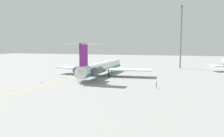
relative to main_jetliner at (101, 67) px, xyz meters
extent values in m
plane|color=gray|center=(-0.20, -6.69, -3.38)|extent=(308.21, 308.21, 0.00)
cylinder|color=white|center=(-1.19, 0.04, -0.05)|extent=(37.55, 5.34, 3.99)
cone|color=white|center=(-19.90, 0.72, -0.05)|extent=(4.29, 3.98, 3.83)
cone|color=white|center=(17.51, -0.63, 0.31)|extent=(5.94, 3.60, 3.39)
cube|color=teal|center=(-1.19, 0.04, -0.95)|extent=(36.72, 5.39, 0.88)
cube|color=white|center=(-2.40, -10.23, -0.75)|extent=(8.51, 17.35, 0.40)
cube|color=white|center=(-1.65, 10.38, -0.75)|extent=(7.36, 17.02, 0.40)
cylinder|color=#515156|center=(11.57, -3.63, 0.25)|extent=(5.07, 2.49, 2.32)
cube|color=white|center=(11.60, -2.94, 0.25)|extent=(3.04, 1.38, 0.48)
cylinder|color=#515156|center=(11.81, 2.79, 0.25)|extent=(5.07, 2.49, 2.32)
cube|color=white|center=(11.78, 2.09, 0.25)|extent=(3.04, 1.38, 0.48)
cube|color=#7A197F|center=(15.01, -0.54, 5.48)|extent=(5.42, 0.59, 7.07)
cube|color=white|center=(15.31, -3.76, 8.73)|extent=(3.95, 5.95, 0.28)
cube|color=white|center=(15.55, 2.64, 8.73)|extent=(3.95, 5.95, 0.28)
cylinder|color=black|center=(-12.62, 0.46, -1.87)|extent=(0.44, 0.44, 3.03)
cylinder|color=black|center=(-0.06, -3.19, -1.87)|extent=(0.44, 0.44, 3.03)
cylinder|color=black|center=(0.17, 3.19, -1.87)|extent=(0.44, 0.44, 3.03)
cone|color=silver|center=(-46.93, 50.51, -0.49)|extent=(4.20, 4.46, 3.55)
cylinder|color=black|center=(-16.89, -20.67, -2.99)|extent=(0.10, 0.10, 0.79)
cylinder|color=black|center=(-16.80, -20.78, -2.99)|extent=(0.10, 0.10, 0.79)
cylinder|color=gray|center=(-16.84, -20.73, -2.28)|extent=(0.26, 0.26, 0.62)
sphere|color=#DBB28E|center=(-16.84, -20.73, -1.85)|extent=(0.25, 0.25, 0.25)
cylinder|color=gray|center=(-16.96, -20.59, -2.25)|extent=(0.07, 0.07, 0.53)
cylinder|color=gray|center=(-16.73, -20.86, -2.25)|extent=(0.07, 0.07, 0.53)
cylinder|color=black|center=(-20.87, -19.28, -2.97)|extent=(0.10, 0.10, 0.81)
cylinder|color=black|center=(-20.85, -19.42, -2.97)|extent=(0.10, 0.10, 0.81)
cylinder|color=#191E4C|center=(-20.86, -19.35, -2.25)|extent=(0.27, 0.27, 0.64)
sphere|color=#8C6647|center=(-20.86, -19.35, -1.80)|extent=(0.25, 0.25, 0.25)
cylinder|color=#191E4C|center=(-20.89, -19.18, -2.21)|extent=(0.07, 0.07, 0.55)
cylinder|color=#191E4C|center=(-20.83, -19.53, -2.21)|extent=(0.07, 0.07, 0.55)
cylinder|color=black|center=(18.17, 22.15, -2.94)|extent=(0.11, 0.11, 0.87)
cylinder|color=black|center=(18.33, 22.14, -2.94)|extent=(0.11, 0.11, 0.87)
cylinder|color=gray|center=(18.25, 22.14, -2.16)|extent=(0.29, 0.29, 0.69)
sphere|color=#8C6647|center=(18.25, 22.14, -1.68)|extent=(0.27, 0.27, 0.27)
cylinder|color=gray|center=(18.06, 22.16, -2.13)|extent=(0.08, 0.08, 0.59)
cylinder|color=gray|center=(18.44, 22.13, -2.13)|extent=(0.08, 0.08, 0.59)
cone|color=#EA590F|center=(18.72, -13.29, -3.10)|extent=(0.40, 0.40, 0.55)
cone|color=#EA590F|center=(-22.14, -13.67, -3.10)|extent=(0.40, 0.40, 0.55)
cube|color=gold|center=(-1.19, -8.27, -3.38)|extent=(90.93, 8.19, 0.01)
cylinder|color=slate|center=(-37.13, 28.86, 11.30)|extent=(0.70, 0.70, 29.36)
cube|color=#424244|center=(-37.13, 28.86, 26.48)|extent=(4.00, 0.60, 0.60)
cube|color=#2D2D30|center=(-38.63, 28.86, 26.13)|extent=(0.70, 0.50, 0.44)
cube|color=#2D2D30|center=(-35.63, 28.86, 26.13)|extent=(0.70, 0.50, 0.44)
camera|label=1|loc=(82.17, 27.47, 9.10)|focal=37.42mm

